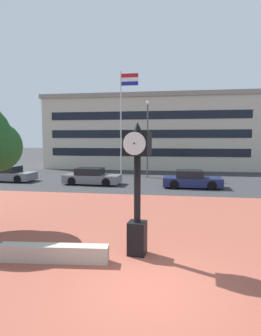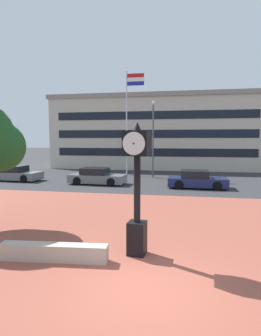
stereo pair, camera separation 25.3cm
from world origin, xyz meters
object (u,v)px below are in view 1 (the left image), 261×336
flagpole_primary (123,114)px  street_lamp_post (147,131)px  car_street_far (192,180)px  street_clock (137,182)px  civic_building (152,133)px  car_street_near (92,177)px  car_street_mid (9,174)px

flagpole_primary → street_lamp_post: flagpole_primary is taller
car_street_far → flagpole_primary: (-6.29, 6.39, 5.44)m
street_clock → flagpole_primary: size_ratio=0.41×
street_clock → civic_building: 31.10m
civic_building → street_lamp_post: bearing=-87.3°
car_street_near → car_street_far: same height
car_street_near → flagpole_primary: size_ratio=0.45×
street_clock → street_lamp_post: bearing=100.4°
car_street_mid → street_lamp_post: street_lamp_post is taller
street_clock → street_lamp_post: 18.19m
car_street_near → civic_building: (3.31, 17.84, 3.81)m
street_clock → car_street_near: (-5.37, 13.12, -1.69)m
street_lamp_post → car_street_mid: bearing=-159.0°
street_clock → car_street_far: bearing=85.4°
civic_building → street_lamp_post: civic_building is taller
car_street_mid → street_lamp_post: size_ratio=0.61×
civic_building → street_clock: bearing=-86.2°
flagpole_primary → street_lamp_post: size_ratio=1.43×
car_street_near → car_street_mid: (-7.40, 0.54, -0.00)m
flagpole_primary → civic_building: flagpole_primary is taller
flagpole_primary → street_lamp_post: bearing=-23.5°
car_street_near → car_street_far: (7.71, -0.41, -0.00)m
street_clock → car_street_far: size_ratio=0.96×
flagpole_primary → car_street_near: bearing=-103.3°
car_street_near → car_street_mid: bearing=-91.6°
street_clock → civic_building: bearing=99.6°
car_street_near → street_lamp_post: 7.29m
car_street_far → civic_building: civic_building is taller
car_street_far → street_lamp_post: (-3.79, 5.31, 3.70)m
car_street_near → car_street_mid: size_ratio=1.05×
car_street_near → car_street_far: size_ratio=1.06×
car_street_mid → car_street_far: (15.11, -0.95, -0.00)m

